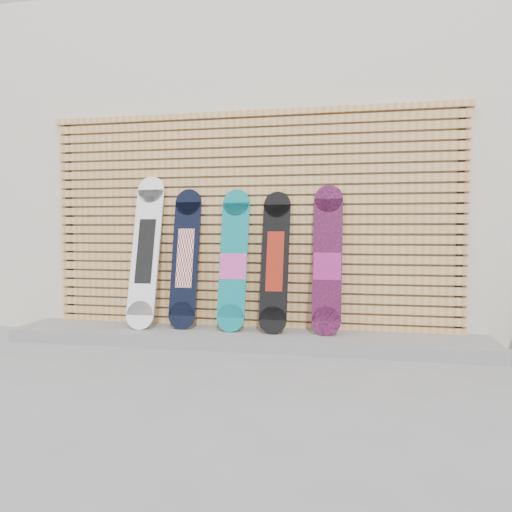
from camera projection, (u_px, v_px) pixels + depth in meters
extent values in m
plane|color=gray|center=(242.00, 363.00, 4.13)|extent=(80.00, 80.00, 0.00)
cube|color=beige|center=(328.00, 183.00, 7.36)|extent=(12.00, 5.00, 3.60)
cube|color=slate|center=(243.00, 338.00, 4.82)|extent=(4.60, 0.70, 0.12)
cube|color=tan|center=(249.00, 324.00, 5.10)|extent=(4.20, 0.05, 0.08)
cube|color=tan|center=(249.00, 315.00, 5.09)|extent=(4.20, 0.05, 0.08)
cube|color=tan|center=(249.00, 305.00, 5.09)|extent=(4.20, 0.05, 0.07)
cube|color=tan|center=(249.00, 296.00, 5.08)|extent=(4.20, 0.05, 0.07)
cube|color=tan|center=(249.00, 287.00, 5.08)|extent=(4.20, 0.05, 0.07)
cube|color=tan|center=(249.00, 277.00, 5.07)|extent=(4.20, 0.05, 0.07)
cube|color=tan|center=(249.00, 268.00, 5.07)|extent=(4.20, 0.05, 0.07)
cube|color=tan|center=(249.00, 258.00, 5.06)|extent=(4.20, 0.05, 0.07)
cube|color=tan|center=(249.00, 249.00, 5.06)|extent=(4.20, 0.05, 0.07)
cube|color=tan|center=(249.00, 239.00, 5.05)|extent=(4.20, 0.05, 0.08)
cube|color=tan|center=(249.00, 229.00, 5.05)|extent=(4.20, 0.05, 0.08)
cube|color=tan|center=(249.00, 220.00, 5.04)|extent=(4.20, 0.05, 0.08)
cube|color=tan|center=(249.00, 210.00, 5.04)|extent=(4.20, 0.05, 0.08)
cube|color=tan|center=(249.00, 201.00, 5.03)|extent=(4.20, 0.05, 0.08)
cube|color=tan|center=(249.00, 191.00, 5.03)|extent=(4.20, 0.05, 0.08)
cube|color=tan|center=(249.00, 181.00, 5.02)|extent=(4.20, 0.05, 0.08)
cube|color=tan|center=(249.00, 172.00, 5.02)|extent=(4.20, 0.05, 0.08)
cube|color=tan|center=(249.00, 162.00, 5.01)|extent=(4.20, 0.05, 0.08)
cube|color=tan|center=(249.00, 152.00, 5.01)|extent=(4.20, 0.05, 0.08)
cube|color=tan|center=(249.00, 142.00, 5.00)|extent=(4.20, 0.05, 0.08)
cube|color=tan|center=(249.00, 133.00, 5.00)|extent=(4.20, 0.05, 0.08)
cube|color=tan|center=(249.00, 123.00, 4.99)|extent=(4.20, 0.05, 0.08)
cube|color=black|center=(70.00, 229.00, 5.47)|extent=(0.06, 0.04, 2.23)
cube|color=black|center=(460.00, 228.00, 4.67)|extent=(0.06, 0.04, 2.23)
cube|color=tan|center=(249.00, 114.00, 4.99)|extent=(4.26, 0.07, 0.06)
cube|color=white|center=(146.00, 251.00, 5.04)|extent=(0.29, 0.33, 1.26)
cylinder|color=white|center=(140.00, 315.00, 4.92)|extent=(0.29, 0.09, 0.28)
cylinder|color=white|center=(151.00, 190.00, 5.16)|extent=(0.29, 0.09, 0.28)
cube|color=black|center=(146.00, 251.00, 5.04)|extent=(0.18, 0.18, 0.65)
cube|color=black|center=(185.00, 258.00, 5.01)|extent=(0.27, 0.25, 1.13)
cylinder|color=black|center=(182.00, 316.00, 4.93)|extent=(0.27, 0.08, 0.27)
cylinder|color=black|center=(189.00, 202.00, 5.09)|extent=(0.27, 0.08, 0.27)
cube|color=white|center=(185.00, 258.00, 5.01)|extent=(0.17, 0.14, 0.59)
cube|color=#0C747B|center=(234.00, 259.00, 4.90)|extent=(0.28, 0.27, 1.12)
cylinder|color=#0C747B|center=(231.00, 318.00, 4.80)|extent=(0.28, 0.08, 0.27)
cylinder|color=#0C747B|center=(236.00, 203.00, 4.99)|extent=(0.28, 0.08, 0.27)
cube|color=#E651B1|center=(233.00, 266.00, 4.89)|extent=(0.26, 0.08, 0.26)
cube|color=black|center=(275.00, 261.00, 4.81)|extent=(0.27, 0.29, 1.10)
cylinder|color=black|center=(273.00, 320.00, 4.71)|extent=(0.27, 0.08, 0.26)
cylinder|color=black|center=(277.00, 205.00, 4.91)|extent=(0.27, 0.08, 0.26)
cube|color=maroon|center=(275.00, 261.00, 4.81)|extent=(0.17, 0.16, 0.58)
cube|color=black|center=(328.00, 259.00, 4.72)|extent=(0.27, 0.26, 1.15)
cylinder|color=black|center=(326.00, 321.00, 4.63)|extent=(0.27, 0.08, 0.27)
cylinder|color=black|center=(329.00, 199.00, 4.81)|extent=(0.27, 0.08, 0.27)
cube|color=#961E6D|center=(327.00, 266.00, 4.71)|extent=(0.26, 0.08, 0.26)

